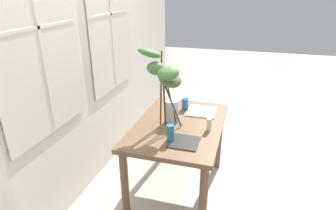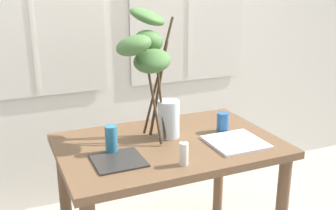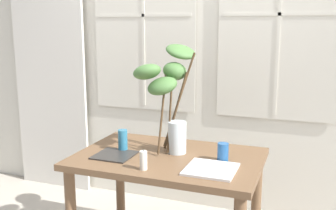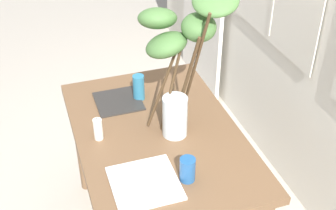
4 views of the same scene
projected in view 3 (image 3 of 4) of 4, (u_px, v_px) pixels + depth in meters
name	position (u px, v px, depth m)	size (l,w,h in m)	color
back_wall_with_windows	(209.00, 45.00, 3.19)	(5.11, 0.14, 2.74)	silver
curtain_sheer_side	(49.00, 57.00, 3.62)	(0.75, 0.03, 2.49)	silver
dining_table	(168.00, 173.00, 2.47)	(1.14, 0.77, 0.74)	brown
vase_with_branches	(168.00, 87.00, 2.50)	(0.38, 0.44, 0.71)	silver
drinking_glass_blue_left	(123.00, 140.00, 2.53)	(0.06, 0.06, 0.14)	teal
drinking_glass_blue_right	(223.00, 152.00, 2.34)	(0.07, 0.07, 0.11)	#235693
plate_square_left	(115.00, 155.00, 2.44)	(0.23, 0.23, 0.01)	#2D2B28
plate_square_right	(211.00, 169.00, 2.20)	(0.28, 0.28, 0.01)	white
pillar_candle	(143.00, 160.00, 2.20)	(0.04, 0.04, 0.12)	silver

